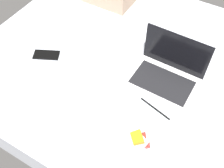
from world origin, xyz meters
TOP-DOWN VIEW (x-y plane):
  - bed_mattress at (0.00, 0.00)cm, footprint 180.00×140.00cm
  - laptop at (12.76, -3.30)cm, footprint 33.40×23.58cm
  - snack_cup at (17.72, -44.79)cm, footprint 11.18×9.26cm
  - cell_phone at (-49.84, -20.83)cm, footprint 15.56×12.29cm
  - charger_cable at (15.93, -22.58)cm, footprint 16.64×4.68cm

SIDE VIEW (x-z plane):
  - bed_mattress at x=0.00cm, z-range 0.00..18.00cm
  - charger_cable at x=15.93cm, z-range 18.00..18.60cm
  - cell_phone at x=-49.84cm, z-range 18.00..18.80cm
  - laptop at x=12.76cm, z-range 10.91..33.91cm
  - snack_cup at x=17.72cm, z-range 17.26..30.63cm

